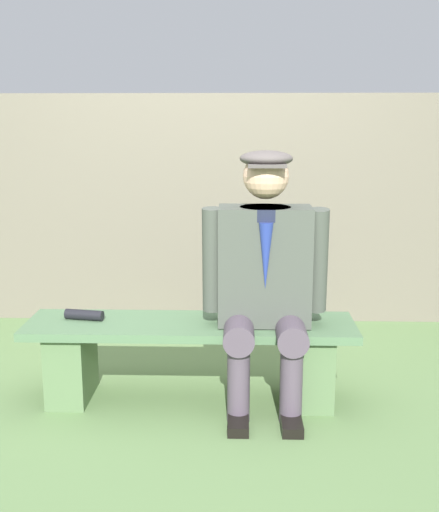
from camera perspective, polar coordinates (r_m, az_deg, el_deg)
ground_plane at (r=3.42m, az=-2.59°, el=-12.77°), size 30.00×30.00×0.00m
bench at (r=3.32m, az=-2.64°, el=-8.58°), size 1.69×0.42×0.42m
seated_man at (r=3.14m, az=4.11°, el=-1.44°), size 0.63×0.55×1.30m
rolled_magazine at (r=3.37m, az=-12.13°, el=-5.22°), size 0.21×0.09×0.05m
stadium_wall at (r=4.62m, az=-1.31°, el=4.33°), size 12.00×0.24×1.63m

